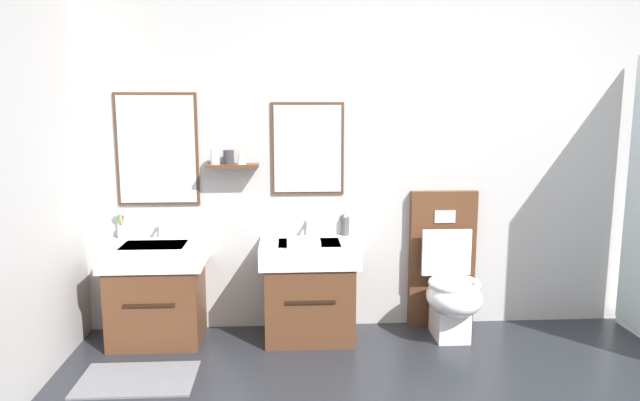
% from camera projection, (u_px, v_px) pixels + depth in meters
% --- Properties ---
extents(wall_back, '(5.18, 0.27, 2.78)m').
position_uv_depth(wall_back, '(430.00, 136.00, 4.16)').
color(wall_back, '#B7B5B2').
rests_on(wall_back, ground).
extents(bath_mat, '(0.68, 0.44, 0.01)m').
position_uv_depth(bath_mat, '(138.00, 379.00, 3.42)').
color(bath_mat, slate).
rests_on(bath_mat, ground).
extents(vanity_sink_left, '(0.67, 0.50, 0.68)m').
position_uv_depth(vanity_sink_left, '(157.00, 290.00, 3.96)').
color(vanity_sink_left, '#56331E').
rests_on(vanity_sink_left, ground).
extents(tap_on_left_sink, '(0.03, 0.13, 0.11)m').
position_uv_depth(tap_on_left_sink, '(160.00, 228.00, 4.07)').
color(tap_on_left_sink, silver).
rests_on(tap_on_left_sink, vanity_sink_left).
extents(vanity_sink_right, '(0.67, 0.50, 0.68)m').
position_uv_depth(vanity_sink_right, '(309.00, 287.00, 4.02)').
color(vanity_sink_right, '#56331E').
rests_on(vanity_sink_right, ground).
extents(tap_on_right_sink, '(0.03, 0.13, 0.11)m').
position_uv_depth(tap_on_right_sink, '(308.00, 226.00, 4.13)').
color(tap_on_right_sink, silver).
rests_on(tap_on_right_sink, vanity_sink_right).
extents(toilet, '(0.48, 0.62, 1.00)m').
position_uv_depth(toilet, '(448.00, 282.00, 4.08)').
color(toilet, '#56331E').
rests_on(toilet, ground).
extents(toothbrush_cup, '(0.07, 0.07, 0.20)m').
position_uv_depth(toothbrush_cup, '(123.00, 230.00, 4.05)').
color(toothbrush_cup, silver).
rests_on(toothbrush_cup, vanity_sink_left).
extents(soap_dispenser, '(0.06, 0.06, 0.17)m').
position_uv_depth(soap_dispenser, '(345.00, 226.00, 4.14)').
color(soap_dispenser, '#4C4C51').
rests_on(soap_dispenser, vanity_sink_right).
extents(folded_hand_towel, '(0.22, 0.16, 0.04)m').
position_uv_depth(folded_hand_towel, '(304.00, 244.00, 3.81)').
color(folded_hand_towel, white).
rests_on(folded_hand_towel, vanity_sink_right).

